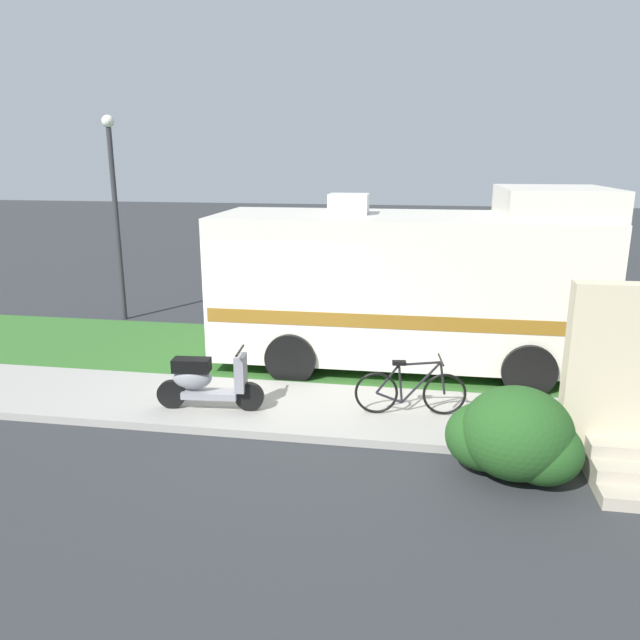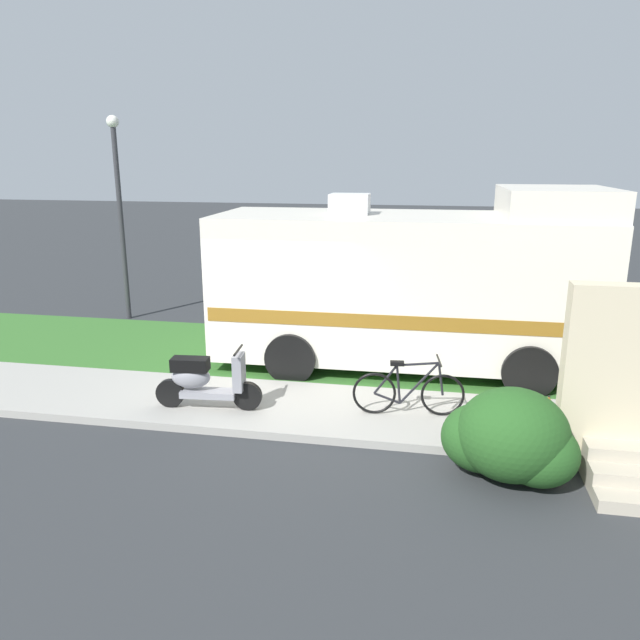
# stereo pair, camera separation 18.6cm
# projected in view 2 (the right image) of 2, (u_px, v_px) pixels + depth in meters

# --- Properties ---
(ground_plane) EXTENTS (80.00, 80.00, 0.00)m
(ground_plane) POSITION_uv_depth(u_px,v_px,m) (276.00, 383.00, 10.73)
(ground_plane) COLOR #2D3033
(sidewalk) EXTENTS (24.00, 2.00, 0.12)m
(sidewalk) POSITION_uv_depth(u_px,v_px,m) (257.00, 406.00, 9.58)
(sidewalk) COLOR #9E9B93
(sidewalk) RESTS_ON ground
(grass_strip) EXTENTS (24.00, 3.40, 0.08)m
(grass_strip) POSITION_uv_depth(u_px,v_px,m) (295.00, 354.00, 12.14)
(grass_strip) COLOR #336628
(grass_strip) RESTS_ON ground
(motorhome_rv) EXTENTS (6.88, 2.69, 3.35)m
(motorhome_rv) POSITION_uv_depth(u_px,v_px,m) (410.00, 284.00, 11.13)
(motorhome_rv) COLOR silver
(motorhome_rv) RESTS_ON ground
(scooter) EXTENTS (1.65, 0.50, 0.97)m
(scooter) POSITION_uv_depth(u_px,v_px,m) (204.00, 380.00, 9.24)
(scooter) COLOR black
(scooter) RESTS_ON ground
(bicycle) EXTENTS (1.65, 0.52, 0.88)m
(bicycle) POSITION_uv_depth(u_px,v_px,m) (408.00, 391.00, 9.03)
(bicycle) COLOR black
(bicycle) RESTS_ON ground
(pickup_truck_near) EXTENTS (5.33, 2.43, 1.74)m
(pickup_truck_near) POSITION_uv_depth(u_px,v_px,m) (395.00, 274.00, 15.60)
(pickup_truck_near) COLOR #B7B29E
(pickup_truck_near) RESTS_ON ground
(bush_by_porch) EXTENTS (1.62, 1.22, 1.15)m
(bush_by_porch) POSITION_uv_depth(u_px,v_px,m) (510.00, 439.00, 7.40)
(bush_by_porch) COLOR #23511E
(bush_by_porch) RESTS_ON ground
(bottle_green) EXTENTS (0.07, 0.07, 0.30)m
(bottle_green) POSITION_uv_depth(u_px,v_px,m) (548.00, 406.00, 9.10)
(bottle_green) COLOR brown
(bottle_green) RESTS_ON ground
(street_lamp_post) EXTENTS (0.28, 0.28, 4.75)m
(street_lamp_post) POSITION_uv_depth(u_px,v_px,m) (119.00, 201.00, 14.23)
(street_lamp_post) COLOR #333338
(street_lamp_post) RESTS_ON ground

